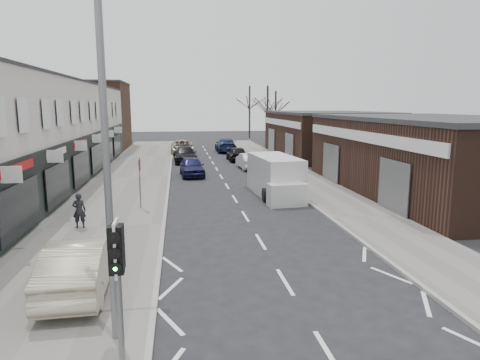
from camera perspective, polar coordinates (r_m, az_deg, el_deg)
name	(u,v)px	position (r m, az deg, el deg)	size (l,w,h in m)	color
ground	(303,312)	(11.96, 8.45, -17.04)	(160.00, 160.00, 0.00)	black
pavement_left	(131,178)	(32.82, -14.33, 0.28)	(5.50, 64.00, 0.12)	slate
pavement_right	(294,174)	(33.82, 7.22, 0.79)	(3.50, 64.00, 0.12)	slate
shop_terrace_left	(18,134)	(31.49, -27.45, 5.47)	(8.00, 41.00, 7.10)	silver
brick_block_far	(93,117)	(56.16, -18.96, 8.00)	(8.00, 10.00, 8.00)	#4E3221
right_unit_near	(436,157)	(28.98, 24.63, 2.80)	(10.00, 18.00, 4.50)	#362118
right_unit_far	(326,135)	(46.98, 11.39, 5.92)	(10.00, 16.00, 4.50)	#362118
tree_far_a	(267,144)	(59.69, 3.64, 4.75)	(3.60, 3.60, 8.00)	#382D26
tree_far_b	(275,141)	(66.06, 4.71, 5.24)	(3.60, 3.60, 7.50)	#382D26
tree_far_c	(249,138)	(71.35, 1.27, 5.62)	(3.60, 3.60, 8.50)	#382D26
traffic_light	(117,261)	(8.79, -16.05, -10.34)	(0.28, 0.60, 3.10)	slate
street_lamp	(114,143)	(9.52, -16.46, 4.81)	(2.23, 0.22, 8.00)	slate
warning_sign	(140,168)	(22.51, -13.18, 1.51)	(0.12, 0.80, 2.70)	slate
white_van	(276,177)	(25.82, 4.78, 0.38)	(2.58, 6.27, 2.38)	silver
sedan_on_pavement	(80,265)	(13.35, -20.61, -10.52)	(1.61, 4.60, 1.52)	#B6AC92
pedestrian	(79,210)	(19.89, -20.65, -3.82)	(0.56, 0.37, 1.54)	black
parked_car_left_a	(192,166)	(33.17, -6.43, 1.80)	(1.73, 4.31, 1.47)	#13143C
parked_car_left_b	(185,154)	(41.22, -7.32, 3.40)	(2.10, 5.17, 1.50)	black
parked_car_left_c	(182,147)	(48.87, -7.70, 4.42)	(2.52, 5.46, 1.52)	#AA9F88
parked_car_right_a	(248,161)	(36.63, 1.10, 2.56)	(1.45, 4.16, 1.37)	silver
parked_car_right_b	(237,154)	(41.98, -0.44, 3.54)	(1.68, 4.18, 1.43)	black
parked_car_right_c	(226,145)	(50.09, -1.94, 4.67)	(2.20, 5.42, 1.57)	#151F43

